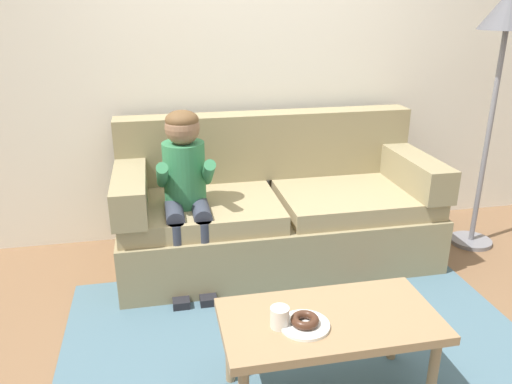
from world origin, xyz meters
TOP-DOWN VIEW (x-y plane):
  - ground at (0.00, 0.00)m, footprint 10.00×10.00m
  - wall_back at (0.00, 1.40)m, footprint 8.00×0.10m
  - area_rug at (0.00, -0.25)m, footprint 2.45×1.86m
  - couch at (0.11, 0.85)m, footprint 2.10×0.90m
  - coffee_table at (0.02, -0.54)m, footprint 0.94×0.48m
  - person_child at (-0.51, 0.64)m, footprint 0.34×0.58m
  - plate at (-0.11, -0.58)m, footprint 0.21×0.21m
  - donut at (-0.11, -0.58)m, footprint 0.17×0.17m
  - mug at (-0.21, -0.56)m, footprint 0.08×0.08m
  - toy_controller at (0.54, 0.12)m, footprint 0.23×0.09m
  - floor_lamp at (1.60, 0.75)m, footprint 0.37×0.37m

SIDE VIEW (x-z plane):
  - ground at x=0.00m, z-range 0.00..0.00m
  - area_rug at x=0.00m, z-range 0.00..0.01m
  - toy_controller at x=0.54m, z-range 0.00..0.05m
  - couch at x=0.11m, z-range -0.14..0.83m
  - coffee_table at x=0.02m, z-range 0.17..0.60m
  - plate at x=-0.11m, z-range 0.43..0.45m
  - donut at x=-0.11m, z-range 0.45..0.48m
  - mug at x=-0.21m, z-range 0.43..0.52m
  - person_child at x=-0.51m, z-range 0.12..1.22m
  - wall_back at x=0.00m, z-range 0.00..2.80m
  - floor_lamp at x=1.60m, z-range 0.61..2.40m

